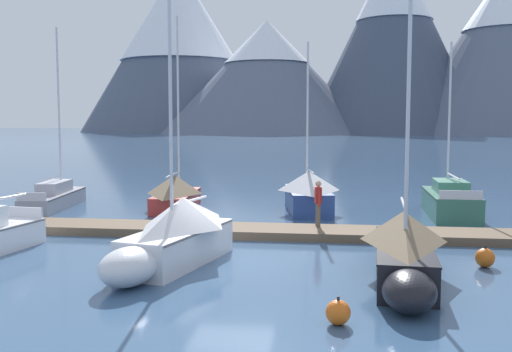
{
  "coord_description": "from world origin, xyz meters",
  "views": [
    {
      "loc": [
        2.93,
        -17.36,
        4.16
      ],
      "look_at": [
        0.0,
        6.0,
        2.0
      ],
      "focal_mm": 41.71,
      "sensor_mm": 36.0,
      "label": 1
    }
  ],
  "objects_px": {
    "sailboat_far_berth": "(307,192)",
    "mooring_buoy_inner_mooring": "(338,312)",
    "sailboat_mid_dock_port": "(177,192)",
    "sailboat_mid_dock_starboard": "(173,235)",
    "person_on_dock": "(318,200)",
    "sailboat_end_of_dock": "(448,200)",
    "sailboat_nearest_berth": "(57,196)",
    "sailboat_outer_slip": "(404,249)",
    "mooring_buoy_channel_marker": "(485,258)"
  },
  "relations": [
    {
      "from": "sailboat_far_berth",
      "to": "mooring_buoy_inner_mooring",
      "type": "xyz_separation_m",
      "value": [
        1.26,
        -15.7,
        -0.62
      ]
    },
    {
      "from": "sailboat_mid_dock_port",
      "to": "sailboat_mid_dock_starboard",
      "type": "bearing_deg",
      "value": -75.79
    },
    {
      "from": "person_on_dock",
      "to": "mooring_buoy_inner_mooring",
      "type": "bearing_deg",
      "value": -86.37
    },
    {
      "from": "sailboat_end_of_dock",
      "to": "sailboat_mid_dock_port",
      "type": "bearing_deg",
      "value": 178.48
    },
    {
      "from": "person_on_dock",
      "to": "mooring_buoy_inner_mooring",
      "type": "height_order",
      "value": "person_on_dock"
    },
    {
      "from": "sailboat_mid_dock_starboard",
      "to": "person_on_dock",
      "type": "distance_m",
      "value": 6.76
    },
    {
      "from": "sailboat_nearest_berth",
      "to": "sailboat_end_of_dock",
      "type": "bearing_deg",
      "value": -0.35
    },
    {
      "from": "sailboat_mid_dock_port",
      "to": "sailboat_outer_slip",
      "type": "distance_m",
      "value": 15.18
    },
    {
      "from": "sailboat_nearest_berth",
      "to": "sailboat_far_berth",
      "type": "xyz_separation_m",
      "value": [
        12.24,
        0.25,
        0.36
      ]
    },
    {
      "from": "sailboat_mid_dock_port",
      "to": "mooring_buoy_channel_marker",
      "type": "bearing_deg",
      "value": -41.17
    },
    {
      "from": "mooring_buoy_inner_mooring",
      "to": "sailboat_mid_dock_port",
      "type": "bearing_deg",
      "value": 115.59
    },
    {
      "from": "sailboat_mid_dock_starboard",
      "to": "person_on_dock",
      "type": "xyz_separation_m",
      "value": [
        4.03,
        5.42,
        0.36
      ]
    },
    {
      "from": "sailboat_nearest_berth",
      "to": "mooring_buoy_inner_mooring",
      "type": "bearing_deg",
      "value": -48.86
    },
    {
      "from": "sailboat_mid_dock_starboard",
      "to": "mooring_buoy_channel_marker",
      "type": "height_order",
      "value": "sailboat_mid_dock_starboard"
    },
    {
      "from": "sailboat_far_berth",
      "to": "sailboat_outer_slip",
      "type": "relative_size",
      "value": 0.86
    },
    {
      "from": "mooring_buoy_channel_marker",
      "to": "sailboat_far_berth",
      "type": "bearing_deg",
      "value": 118.09
    },
    {
      "from": "sailboat_mid_dock_starboard",
      "to": "mooring_buoy_channel_marker",
      "type": "distance_m",
      "value": 8.97
    },
    {
      "from": "sailboat_outer_slip",
      "to": "mooring_buoy_channel_marker",
      "type": "bearing_deg",
      "value": 35.45
    },
    {
      "from": "sailboat_outer_slip",
      "to": "sailboat_end_of_dock",
      "type": "relative_size",
      "value": 1.17
    },
    {
      "from": "person_on_dock",
      "to": "mooring_buoy_channel_marker",
      "type": "relative_size",
      "value": 2.67
    },
    {
      "from": "mooring_buoy_inner_mooring",
      "to": "sailboat_far_berth",
      "type": "bearing_deg",
      "value": 94.59
    },
    {
      "from": "mooring_buoy_channel_marker",
      "to": "mooring_buoy_inner_mooring",
      "type": "bearing_deg",
      "value": -128.09
    },
    {
      "from": "sailboat_mid_dock_port",
      "to": "sailboat_mid_dock_starboard",
      "type": "distance_m",
      "value": 11.59
    },
    {
      "from": "sailboat_nearest_berth",
      "to": "mooring_buoy_channel_marker",
      "type": "distance_m",
      "value": 20.38
    },
    {
      "from": "sailboat_outer_slip",
      "to": "mooring_buoy_inner_mooring",
      "type": "distance_m",
      "value": 4.07
    },
    {
      "from": "sailboat_nearest_berth",
      "to": "sailboat_mid_dock_starboard",
      "type": "relative_size",
      "value": 1.14
    },
    {
      "from": "person_on_dock",
      "to": "mooring_buoy_channel_marker",
      "type": "distance_m",
      "value": 6.66
    },
    {
      "from": "sailboat_far_berth",
      "to": "sailboat_end_of_dock",
      "type": "relative_size",
      "value": 1.01
    },
    {
      "from": "sailboat_far_berth",
      "to": "sailboat_outer_slip",
      "type": "distance_m",
      "value": 12.43
    },
    {
      "from": "person_on_dock",
      "to": "sailboat_far_berth",
      "type": "bearing_deg",
      "value": 96.19
    },
    {
      "from": "sailboat_end_of_dock",
      "to": "person_on_dock",
      "type": "relative_size",
      "value": 4.56
    },
    {
      "from": "sailboat_nearest_berth",
      "to": "mooring_buoy_inner_mooring",
      "type": "xyz_separation_m",
      "value": [
        13.5,
        -15.45,
        -0.26
      ]
    },
    {
      "from": "sailboat_far_berth",
      "to": "sailboat_end_of_dock",
      "type": "xyz_separation_m",
      "value": [
        6.34,
        -0.36,
        -0.23
      ]
    },
    {
      "from": "sailboat_mid_dock_starboard",
      "to": "sailboat_outer_slip",
      "type": "xyz_separation_m",
      "value": [
        6.4,
        -0.81,
        -0.06
      ]
    },
    {
      "from": "sailboat_outer_slip",
      "to": "person_on_dock",
      "type": "bearing_deg",
      "value": 110.85
    },
    {
      "from": "person_on_dock",
      "to": "mooring_buoy_inner_mooring",
      "type": "distance_m",
      "value": 9.92
    },
    {
      "from": "sailboat_mid_dock_port",
      "to": "sailboat_far_berth",
      "type": "bearing_deg",
      "value": 0.24
    },
    {
      "from": "sailboat_mid_dock_starboard",
      "to": "person_on_dock",
      "type": "height_order",
      "value": "sailboat_mid_dock_starboard"
    },
    {
      "from": "sailboat_far_berth",
      "to": "sailboat_end_of_dock",
      "type": "distance_m",
      "value": 6.36
    },
    {
      "from": "sailboat_nearest_berth",
      "to": "person_on_dock",
      "type": "distance_m",
      "value": 14.05
    },
    {
      "from": "sailboat_outer_slip",
      "to": "sailboat_mid_dock_starboard",
      "type": "bearing_deg",
      "value": 172.83
    },
    {
      "from": "sailboat_mid_dock_port",
      "to": "mooring_buoy_channel_marker",
      "type": "xyz_separation_m",
      "value": [
        11.74,
        -10.27,
        -0.51
      ]
    },
    {
      "from": "sailboat_nearest_berth",
      "to": "person_on_dock",
      "type": "xyz_separation_m",
      "value": [
        12.87,
        -5.6,
        0.74
      ]
    },
    {
      "from": "mooring_buoy_channel_marker",
      "to": "sailboat_outer_slip",
      "type": "bearing_deg",
      "value": -144.55
    },
    {
      "from": "sailboat_end_of_dock",
      "to": "sailboat_nearest_berth",
      "type": "bearing_deg",
      "value": 179.65
    },
    {
      "from": "mooring_buoy_inner_mooring",
      "to": "sailboat_outer_slip",
      "type": "bearing_deg",
      "value": 64.33
    },
    {
      "from": "person_on_dock",
      "to": "mooring_buoy_channel_marker",
      "type": "height_order",
      "value": "person_on_dock"
    },
    {
      "from": "person_on_dock",
      "to": "sailboat_end_of_dock",
      "type": "bearing_deg",
      "value": 43.85
    },
    {
      "from": "sailboat_outer_slip",
      "to": "person_on_dock",
      "type": "relative_size",
      "value": 5.35
    },
    {
      "from": "sailboat_mid_dock_port",
      "to": "mooring_buoy_inner_mooring",
      "type": "height_order",
      "value": "sailboat_mid_dock_port"
    }
  ]
}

